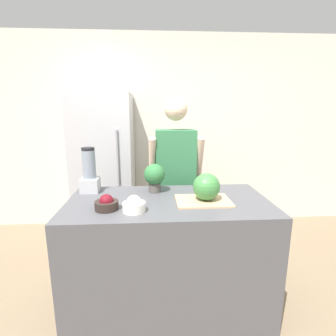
# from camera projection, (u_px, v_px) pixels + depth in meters

# --- Properties ---
(wall_back) EXTENTS (8.00, 0.06, 2.60)m
(wall_back) POSITION_uv_depth(u_px,v_px,m) (160.00, 133.00, 3.65)
(wall_back) COLOR silver
(wall_back) RESTS_ON ground_plane
(counter_island) EXTENTS (1.57, 0.81, 0.93)m
(counter_island) POSITION_uv_depth(u_px,v_px,m) (168.00, 254.00, 2.14)
(counter_island) COLOR #4C4C51
(counter_island) RESTS_ON ground_plane
(refrigerator) EXTENTS (0.71, 0.72, 1.81)m
(refrigerator) POSITION_uv_depth(u_px,v_px,m) (105.00, 167.00, 3.30)
(refrigerator) COLOR #B7B7BC
(refrigerator) RESTS_ON ground_plane
(person) EXTENTS (0.54, 0.27, 1.74)m
(person) POSITION_uv_depth(u_px,v_px,m) (175.00, 181.00, 2.70)
(person) COLOR #333338
(person) RESTS_ON ground_plane
(cutting_board) EXTENTS (0.41, 0.30, 0.01)m
(cutting_board) POSITION_uv_depth(u_px,v_px,m) (203.00, 201.00, 2.01)
(cutting_board) COLOR tan
(cutting_board) RESTS_ON counter_island
(watermelon) EXTENTS (0.21, 0.21, 0.21)m
(watermelon) POSITION_uv_depth(u_px,v_px,m) (206.00, 187.00, 1.99)
(watermelon) COLOR #3D7F3D
(watermelon) RESTS_ON cutting_board
(bowl_cherries) EXTENTS (0.17, 0.17, 0.11)m
(bowl_cherries) POSITION_uv_depth(u_px,v_px,m) (107.00, 204.00, 1.85)
(bowl_cherries) COLOR #2D231E
(bowl_cherries) RESTS_ON counter_island
(bowl_cream) EXTENTS (0.16, 0.16, 0.12)m
(bowl_cream) POSITION_uv_depth(u_px,v_px,m) (134.00, 205.00, 1.81)
(bowl_cream) COLOR white
(bowl_cream) RESTS_ON counter_island
(blender) EXTENTS (0.15, 0.15, 0.38)m
(blender) POSITION_uv_depth(u_px,v_px,m) (89.00, 173.00, 2.22)
(blender) COLOR #B7B7BC
(blender) RESTS_ON counter_island
(potted_plant) EXTENTS (0.18, 0.18, 0.24)m
(potted_plant) POSITION_uv_depth(u_px,v_px,m) (155.00, 176.00, 2.22)
(potted_plant) COLOR #514C47
(potted_plant) RESTS_ON counter_island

